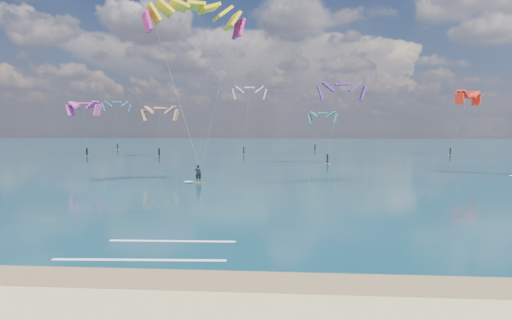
# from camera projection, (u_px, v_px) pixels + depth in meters

# --- Properties ---
(ground) EXTENTS (320.00, 320.00, 0.00)m
(ground) POSITION_uv_depth(u_px,v_px,m) (254.00, 173.00, 53.00)
(ground) COLOR tan
(ground) RESTS_ON ground
(wet_sand_strip) EXTENTS (320.00, 2.40, 0.01)m
(wet_sand_strip) POSITION_uv_depth(u_px,v_px,m) (171.00, 278.00, 16.20)
(wet_sand_strip) COLOR olive
(wet_sand_strip) RESTS_ON ground
(sea) EXTENTS (320.00, 200.00, 0.04)m
(sea) POSITION_uv_depth(u_px,v_px,m) (274.00, 148.00, 116.65)
(sea) COLOR #0B333E
(sea) RESTS_ON ground
(kitesurfer_main) EXTENTS (8.21, 9.62, 16.74)m
(kitesurfer_main) POSITION_uv_depth(u_px,v_px,m) (196.00, 90.00, 40.00)
(kitesurfer_main) COLOR #BF9316
(kitesurfer_main) RESTS_ON sea
(shoreline_foam) EXTENTS (7.07, 3.64, 0.01)m
(shoreline_foam) POSITION_uv_depth(u_px,v_px,m) (156.00, 250.00, 19.72)
(shoreline_foam) COLOR white
(shoreline_foam) RESTS_ON ground
(distant_kites) EXTENTS (78.25, 42.95, 12.74)m
(distant_kites) POSITION_uv_depth(u_px,v_px,m) (248.00, 127.00, 85.40)
(distant_kites) COLOR #FE2916
(distant_kites) RESTS_ON ground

